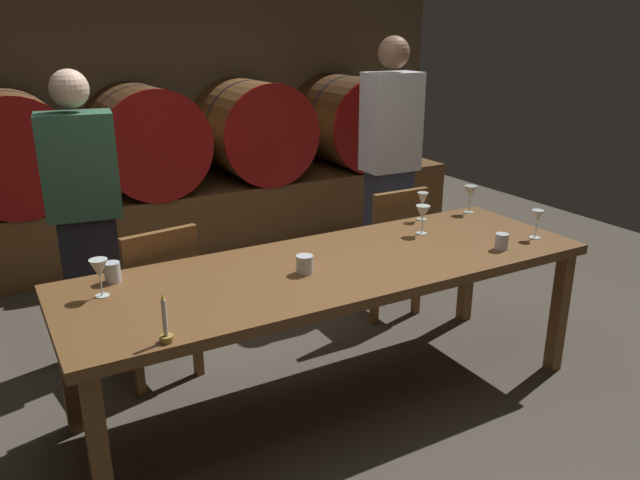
{
  "coord_description": "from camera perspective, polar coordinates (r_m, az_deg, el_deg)",
  "views": [
    {
      "loc": [
        -1.25,
        -2.51,
        1.85
      ],
      "look_at": [
        0.17,
        -0.0,
        0.86
      ],
      "focal_mm": 34.85,
      "sensor_mm": 36.0,
      "label": 1
    }
  ],
  "objects": [
    {
      "name": "ground_plane",
      "position": [
        3.36,
        -2.64,
        -14.42
      ],
      "size": [
        8.24,
        8.24,
        0.0
      ],
      "primitive_type": "plane",
      "color": "#4C443A"
    },
    {
      "name": "back_wall",
      "position": [
        5.87,
        -17.5,
        12.09
      ],
      "size": [
        6.34,
        0.24,
        2.45
      ],
      "primitive_type": "cube",
      "color": "brown",
      "rests_on": "ground"
    },
    {
      "name": "barrel_shelf",
      "position": [
        5.53,
        -15.25,
        1.77
      ],
      "size": [
        5.71,
        0.9,
        0.55
      ],
      "primitive_type": "cube",
      "color": "brown",
      "rests_on": "ground"
    },
    {
      "name": "wine_barrel_left",
      "position": [
        5.23,
        -26.51,
        7.43
      ],
      "size": [
        0.87,
        0.94,
        0.87
      ],
      "color": "brown",
      "rests_on": "barrel_shelf"
    },
    {
      "name": "wine_barrel_center",
      "position": [
        5.37,
        -15.94,
        8.95
      ],
      "size": [
        0.87,
        0.94,
        0.87
      ],
      "color": "#513319",
      "rests_on": "barrel_shelf"
    },
    {
      "name": "wine_barrel_right",
      "position": [
        5.67,
        -6.31,
        10.06
      ],
      "size": [
        0.87,
        0.94,
        0.87
      ],
      "color": "brown",
      "rests_on": "barrel_shelf"
    },
    {
      "name": "wine_barrel_far_right",
      "position": [
        6.14,
        2.61,
        10.84
      ],
      "size": [
        0.87,
        0.94,
        0.87
      ],
      "color": "#513319",
      "rests_on": "barrel_shelf"
    },
    {
      "name": "dining_table",
      "position": [
        3.06,
        1.36,
        -3.32
      ],
      "size": [
        2.62,
        0.86,
        0.75
      ],
      "color": "brown",
      "rests_on": "ground"
    },
    {
      "name": "chair_left",
      "position": [
        3.43,
        -14.8,
        -5.02
      ],
      "size": [
        0.45,
        0.45,
        0.88
      ],
      "rotation": [
        0.0,
        0.0,
        3.28
      ],
      "color": "brown",
      "rests_on": "ground"
    },
    {
      "name": "chair_right",
      "position": [
        4.1,
        6.35,
        -0.48
      ],
      "size": [
        0.4,
        0.4,
        0.88
      ],
      "rotation": [
        0.0,
        0.0,
        3.14
      ],
      "color": "brown",
      "rests_on": "ground"
    },
    {
      "name": "guest_left",
      "position": [
        3.6,
        -20.67,
        1.55
      ],
      "size": [
        0.41,
        0.29,
        1.65
      ],
      "rotation": [
        0.0,
        0.0,
        3.0
      ],
      "color": "black",
      "rests_on": "ground"
    },
    {
      "name": "guest_right",
      "position": [
        4.46,
        6.42,
        6.97
      ],
      "size": [
        0.39,
        0.25,
        1.79
      ],
      "rotation": [
        0.0,
        0.0,
        3.12
      ],
      "color": "#33384C",
      "rests_on": "ground"
    },
    {
      "name": "candle_center",
      "position": [
        2.35,
        -14.0,
        -7.93
      ],
      "size": [
        0.05,
        0.05,
        0.19
      ],
      "color": "olive",
      "rests_on": "dining_table"
    },
    {
      "name": "wine_glass_far_left",
      "position": [
        2.79,
        -19.62,
        -2.6
      ],
      "size": [
        0.08,
        0.08,
        0.17
      ],
      "color": "silver",
      "rests_on": "dining_table"
    },
    {
      "name": "wine_glass_left",
      "position": [
        3.48,
        9.41,
        2.45
      ],
      "size": [
        0.08,
        0.08,
        0.16
      ],
      "color": "silver",
      "rests_on": "dining_table"
    },
    {
      "name": "wine_glass_center",
      "position": [
        3.74,
        9.39,
        3.63
      ],
      "size": [
        0.07,
        0.07,
        0.17
      ],
      "color": "silver",
      "rests_on": "dining_table"
    },
    {
      "name": "wine_glass_right",
      "position": [
        3.56,
        19.32,
        1.97
      ],
      "size": [
        0.06,
        0.06,
        0.16
      ],
      "color": "white",
      "rests_on": "dining_table"
    },
    {
      "name": "wine_glass_far_right",
      "position": [
        3.94,
        13.65,
        4.25
      ],
      "size": [
        0.08,
        0.08,
        0.17
      ],
      "color": "silver",
      "rests_on": "dining_table"
    },
    {
      "name": "cup_left",
      "position": [
        2.95,
        -18.52,
        -2.82
      ],
      "size": [
        0.07,
        0.07,
        0.09
      ],
      "primitive_type": "cylinder",
      "color": "silver",
      "rests_on": "dining_table"
    },
    {
      "name": "cup_center",
      "position": [
        2.9,
        -1.42,
        -2.24
      ],
      "size": [
        0.08,
        0.08,
        0.09
      ],
      "primitive_type": "cylinder",
      "color": "silver",
      "rests_on": "dining_table"
    },
    {
      "name": "cup_right",
      "position": [
        3.35,
        16.34,
        -0.13
      ],
      "size": [
        0.07,
        0.07,
        0.08
      ],
      "primitive_type": "cylinder",
      "color": "silver",
      "rests_on": "dining_table"
    }
  ]
}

